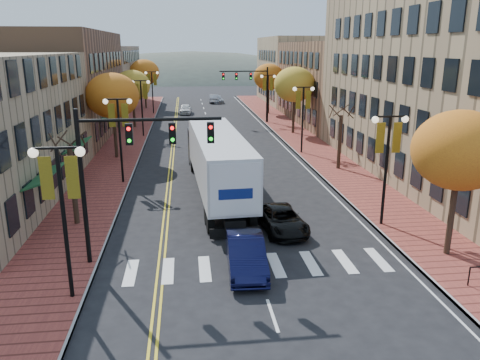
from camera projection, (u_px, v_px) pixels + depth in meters
name	position (u px, v px, depth m)	size (l,w,h in m)	color
ground	(264.00, 288.00, 18.97)	(200.00, 200.00, 0.00)	black
sidewalk_left	(128.00, 139.00, 48.98)	(4.00, 85.00, 0.15)	brown
sidewalk_right	(296.00, 136.00, 50.99)	(4.00, 85.00, 0.15)	brown
building_left_mid	(52.00, 85.00, 49.93)	(12.00, 24.00, 11.00)	brown
building_left_far	(95.00, 77.00, 74.01)	(12.00, 26.00, 9.50)	#9E8966
building_right_near	(478.00, 74.00, 34.26)	(15.00, 28.00, 15.00)	#997F5B
building_right_mid	(353.00, 83.00, 59.77)	(15.00, 24.00, 10.00)	brown
building_right_far	(309.00, 70.00, 80.64)	(15.00, 20.00, 11.00)	#9E8966
tree_left_a	(74.00, 186.00, 24.99)	(0.28, 0.28, 4.20)	#382619
tree_left_b	(112.00, 96.00, 39.38)	(4.48, 4.48, 7.21)	#382619
tree_left_c	(132.00, 85.00, 54.77)	(4.16, 4.16, 6.69)	#382619
tree_left_d	(144.00, 72.00, 71.81)	(4.61, 4.61, 7.42)	#382619
tree_right_a	(460.00, 151.00, 20.50)	(4.16, 4.16, 6.69)	#382619
tree_right_b	(340.00, 142.00, 36.55)	(0.28, 0.28, 4.20)	#382619
tree_right_c	(294.00, 85.00, 50.95)	(4.48, 4.48, 7.21)	#382619
tree_right_d	(269.00, 77.00, 66.27)	(4.35, 4.35, 7.00)	#382619
lamp_left_a	(61.00, 194.00, 16.95)	(1.96, 0.36, 6.05)	black
lamp_left_b	(119.00, 124.00, 32.23)	(1.96, 0.36, 6.05)	black
lamp_left_c	(141.00, 97.00, 49.42)	(1.96, 0.36, 6.05)	black
lamp_left_d	(152.00, 84.00, 66.61)	(1.96, 0.36, 6.05)	black
lamp_right_a	(388.00, 149.00, 24.36)	(1.96, 0.36, 6.05)	black
lamp_right_b	(303.00, 107.00, 41.55)	(1.96, 0.36, 6.05)	black
lamp_right_c	(268.00, 89.00, 58.74)	(1.96, 0.36, 6.05)	black
traffic_mast_near	(126.00, 157.00, 19.87)	(6.10, 0.35, 7.00)	black
traffic_mast_far	(252.00, 84.00, 58.33)	(6.10, 0.34, 7.00)	black
semi_truck	(216.00, 157.00, 30.62)	(3.55, 17.05, 4.24)	black
navy_sedan	(246.00, 254.00, 20.35)	(1.59, 4.55, 1.50)	black
black_suv	(282.00, 219.00, 24.76)	(2.07, 4.48, 1.24)	black
car_far_white	(186.00, 109.00, 67.79)	(1.67, 4.14, 1.41)	silver
car_far_silver	(218.00, 99.00, 81.05)	(1.73, 4.25, 1.23)	#AEAEB6
car_far_oncoming	(214.00, 99.00, 81.25)	(1.49, 4.26, 1.40)	#A5A4AC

